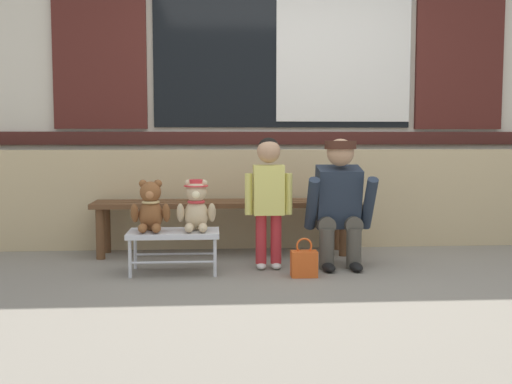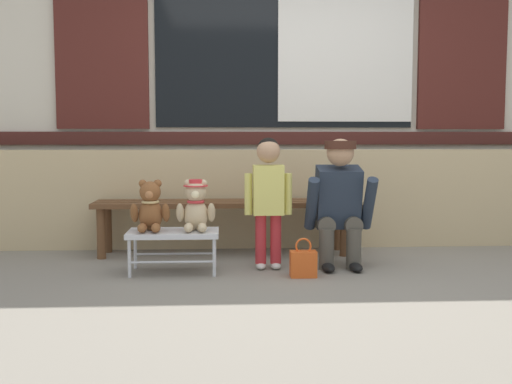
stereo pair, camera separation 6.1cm
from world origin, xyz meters
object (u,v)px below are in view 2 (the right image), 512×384
Objects in this scene: teddy_bear_with_hat at (196,206)px; handbag_on_ground at (303,263)px; child_standing at (268,188)px; adult_crouching at (340,203)px; small_display_bench at (173,235)px; teddy_bear_plain at (150,208)px; wooden_bench_long at (224,209)px.

handbag_on_ground is at bearing -14.88° from teddy_bear_with_hat.
adult_crouching is at bearing 3.89° from child_standing.
small_display_bench is at bearing -174.36° from adult_crouching.
adult_crouching is at bearing 4.93° from teddy_bear_plain.
wooden_bench_long is 0.70m from child_standing.
wooden_bench_long is 5.78× the size of teddy_bear_plain.
teddy_bear_with_hat is 0.86m from handbag_on_ground.
wooden_bench_long is 2.19× the size of child_standing.
child_standing is 1.01× the size of adult_crouching.
adult_crouching is 3.49× the size of handbag_on_ground.
small_display_bench is at bearing -0.51° from teddy_bear_plain.
handbag_on_ground is at bearing -51.62° from child_standing.
teddy_bear_plain is 0.32m from teddy_bear_with_hat.
small_display_bench is at bearing 167.80° from handbag_on_ground.
child_standing is (0.32, -0.59, 0.22)m from wooden_bench_long.
teddy_bear_with_hat is at bearing -106.85° from wooden_bench_long.
child_standing reaches higher than handbag_on_ground.
adult_crouching is at bearing 45.39° from handbag_on_ground.
teddy_bear_plain is at bearing 179.49° from small_display_bench.
adult_crouching is (1.21, 0.12, 0.21)m from small_display_bench.
teddy_bear_with_hat is 0.38× the size of adult_crouching.
small_display_bench is 2.35× the size of handbag_on_ground.
handbag_on_ground is at bearing -58.02° from wooden_bench_long.
small_display_bench is 0.26m from teddy_bear_with_hat.
teddy_bear_plain is 0.38× the size of adult_crouching.
teddy_bear_plain is at bearing -175.07° from adult_crouching.
wooden_bench_long is 0.85m from teddy_bear_plain.
child_standing reaches higher than teddy_bear_with_hat.
wooden_bench_long is 0.77m from small_display_bench.
teddy_bear_plain is at bearing -174.41° from child_standing.
teddy_bear_plain is (-0.16, 0.00, 0.20)m from small_display_bench.
handbag_on_ground is (0.74, -0.20, -0.38)m from teddy_bear_with_hat.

